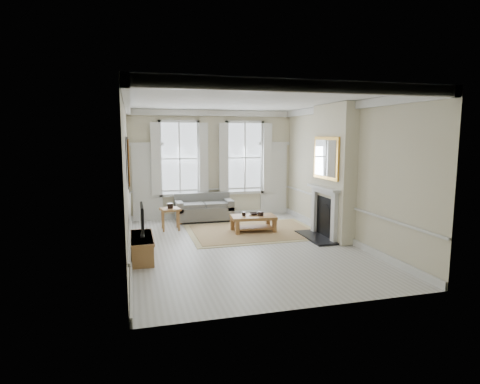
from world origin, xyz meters
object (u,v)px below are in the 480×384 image
object	(u,v)px
side_table	(170,212)
tv_stand	(142,248)
coffee_table	(253,219)
sofa	(204,209)

from	to	relation	value
side_table	tv_stand	xyz separation A→B (m)	(-0.84, -2.53, -0.25)
tv_stand	coffee_table	bearing A→B (deg)	29.43
sofa	side_table	distance (m)	1.48
coffee_table	side_table	bearing A→B (deg)	163.73
sofa	side_table	size ratio (longest dim) A/B	2.86
side_table	tv_stand	world-z (taller)	side_table
sofa	side_table	bearing A→B (deg)	-138.59
coffee_table	tv_stand	xyz separation A→B (m)	(-2.99, -1.69, -0.12)
side_table	coffee_table	world-z (taller)	side_table
side_table	tv_stand	distance (m)	2.67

